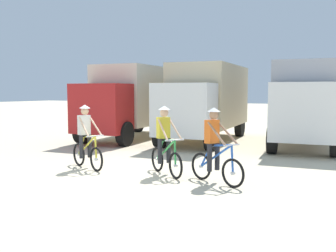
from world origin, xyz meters
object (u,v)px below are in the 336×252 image
cyclist_orange_shirt (86,139)px  cyclist_cowboy_hat (165,143)px  box_truck_tan_camper (206,99)px  box_truck_cream_rv (134,98)px  box_truck_grey_hauler (307,99)px  cyclist_near_camera (215,148)px

cyclist_orange_shirt → cyclist_cowboy_hat: same height
cyclist_orange_shirt → cyclist_cowboy_hat: 2.41m
box_truck_tan_camper → cyclist_cowboy_hat: size_ratio=3.80×
box_truck_cream_rv → box_truck_grey_hauler: (7.59, 1.02, 0.00)m
box_truck_tan_camper → box_truck_grey_hauler: (4.13, 0.57, 0.00)m
cyclist_orange_shirt → cyclist_near_camera: size_ratio=1.00×
cyclist_orange_shirt → cyclist_cowboy_hat: bearing=6.8°
box_truck_tan_camper → cyclist_cowboy_hat: bearing=-77.3°
box_truck_cream_rv → cyclist_orange_shirt: bearing=-68.8°
box_truck_cream_rv → cyclist_cowboy_hat: 8.33m
box_truck_cream_rv → box_truck_grey_hauler: 7.66m
cyclist_orange_shirt → box_truck_tan_camper: bearing=83.7°
box_truck_cream_rv → cyclist_near_camera: bearing=-46.4°
box_truck_cream_rv → box_truck_grey_hauler: bearing=7.7°
box_truck_cream_rv → cyclist_cowboy_hat: bearing=-52.5°
cyclist_cowboy_hat → cyclist_orange_shirt: bearing=-173.2°
box_truck_tan_camper → cyclist_orange_shirt: size_ratio=3.80×
box_truck_tan_camper → cyclist_cowboy_hat: (1.58, -7.01, -1.03)m
box_truck_cream_rv → cyclist_near_camera: box_truck_cream_rv is taller
box_truck_tan_camper → cyclist_orange_shirt: bearing=-96.3°
box_truck_tan_camper → box_truck_grey_hauler: 4.17m
cyclist_cowboy_hat → box_truck_cream_rv: bearing=127.5°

